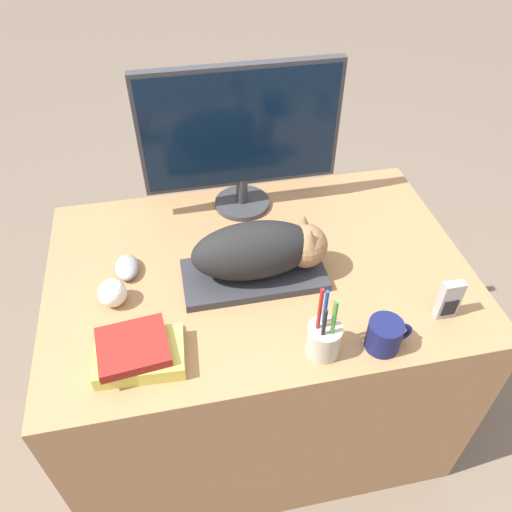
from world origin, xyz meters
name	(u,v)px	position (x,y,z in m)	size (l,w,h in m)	color
ground_plane	(282,511)	(0.00, 0.00, 0.00)	(12.00, 12.00, 0.00)	#6B5B4C
desk	(258,347)	(0.00, 0.40, 0.37)	(1.18, 0.79, 0.74)	#9E7047
keyboard	(254,275)	(-0.02, 0.36, 0.76)	(0.39, 0.18, 0.02)	#2D2D33
cat	(264,249)	(0.01, 0.36, 0.85)	(0.37, 0.15, 0.16)	black
monitor	(241,133)	(0.01, 0.69, 1.00)	(0.59, 0.18, 0.46)	#333338
computer_mouse	(127,267)	(-0.36, 0.45, 0.76)	(0.06, 0.10, 0.04)	gray
coffee_mug	(385,335)	(0.24, 0.07, 0.79)	(0.11, 0.08, 0.08)	#141947
pen_cup	(324,338)	(0.09, 0.09, 0.79)	(0.08, 0.08, 0.21)	#B2A893
baseball	(112,293)	(-0.40, 0.34, 0.78)	(0.07, 0.07, 0.07)	silver
phone	(449,300)	(0.43, 0.13, 0.80)	(0.05, 0.03, 0.12)	#99999E
book_stack	(138,353)	(-0.34, 0.14, 0.78)	(0.21, 0.16, 0.07)	#CCC14C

